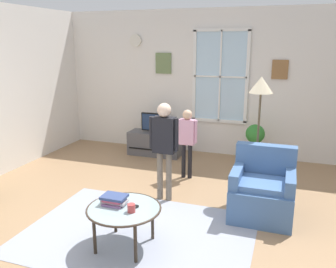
% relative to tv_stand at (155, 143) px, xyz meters
% --- Properties ---
extents(ground_plane, '(6.58, 6.72, 0.02)m').
position_rel_tv_stand_xyz_m(ground_plane, '(0.97, -2.58, -0.24)').
color(ground_plane, '#9E7A56').
extents(back_wall, '(5.98, 0.17, 2.76)m').
position_rel_tv_stand_xyz_m(back_wall, '(0.97, 0.54, 1.16)').
color(back_wall, silver).
rests_on(back_wall, ground_plane).
extents(area_rug, '(2.61, 1.87, 0.01)m').
position_rel_tv_stand_xyz_m(area_rug, '(0.88, -2.84, -0.22)').
color(area_rug, '#999EAD').
rests_on(area_rug, ground_plane).
extents(tv_stand, '(1.02, 0.42, 0.45)m').
position_rel_tv_stand_xyz_m(tv_stand, '(0.00, 0.00, 0.00)').
color(tv_stand, '#4C4C51').
rests_on(tv_stand, ground_plane).
extents(television, '(0.54, 0.08, 0.38)m').
position_rel_tv_stand_xyz_m(television, '(0.00, -0.00, 0.43)').
color(television, '#4C4C4C').
rests_on(television, tv_stand).
extents(armchair, '(0.76, 0.74, 0.87)m').
position_rel_tv_stand_xyz_m(armchair, '(2.19, -1.91, 0.10)').
color(armchair, '#476B9E').
rests_on(armchair, ground_plane).
extents(coffee_table, '(0.80, 0.80, 0.46)m').
position_rel_tv_stand_xyz_m(coffee_table, '(0.86, -3.12, 0.20)').
color(coffee_table, '#99B2B7').
rests_on(coffee_table, ground_plane).
extents(book_stack, '(0.27, 0.20, 0.10)m').
position_rel_tv_stand_xyz_m(book_stack, '(0.72, -3.07, 0.28)').
color(book_stack, '#926BA2').
rests_on(book_stack, coffee_table).
extents(cup, '(0.08, 0.08, 0.09)m').
position_rel_tv_stand_xyz_m(cup, '(0.97, -3.18, 0.27)').
color(cup, '#BF3F3F').
rests_on(cup, coffee_table).
extents(remote_near_books, '(0.07, 0.15, 0.02)m').
position_rel_tv_stand_xyz_m(remote_near_books, '(0.96, -3.12, 0.24)').
color(remote_near_books, black).
rests_on(remote_near_books, coffee_table).
extents(person_black_shirt, '(0.41, 0.19, 1.37)m').
position_rel_tv_stand_xyz_m(person_black_shirt, '(0.86, -1.87, 0.63)').
color(person_black_shirt, '#726656').
rests_on(person_black_shirt, ground_plane).
extents(person_pink_shirt, '(0.34, 0.15, 1.13)m').
position_rel_tv_stand_xyz_m(person_pink_shirt, '(0.93, -0.97, 0.48)').
color(person_pink_shirt, black).
rests_on(person_pink_shirt, ground_plane).
extents(potted_plant_by_window, '(0.34, 0.34, 0.74)m').
position_rel_tv_stand_xyz_m(potted_plant_by_window, '(1.89, 0.04, 0.15)').
color(potted_plant_by_window, '#9E6B4C').
rests_on(potted_plant_by_window, ground_plane).
extents(floor_lamp, '(0.32, 0.32, 1.71)m').
position_rel_tv_stand_xyz_m(floor_lamp, '(2.04, -1.30, 1.20)').
color(floor_lamp, black).
rests_on(floor_lamp, ground_plane).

